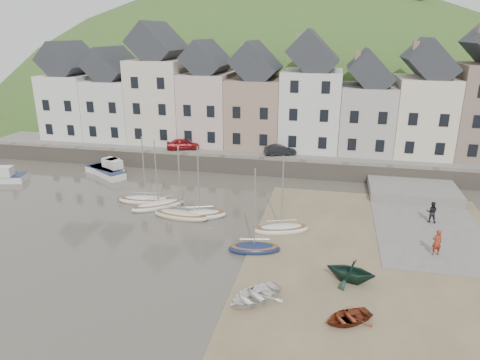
% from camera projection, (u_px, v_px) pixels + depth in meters
% --- Properties ---
extents(ground, '(160.00, 160.00, 0.00)m').
position_uv_depth(ground, '(222.00, 245.00, 31.47)').
color(ground, '#423E34').
rests_on(ground, ground).
extents(quay_land, '(90.00, 30.00, 1.50)m').
position_uv_depth(quay_land, '(280.00, 137.00, 60.83)').
color(quay_land, '#345823').
rests_on(quay_land, ground).
extents(quay_street, '(70.00, 7.00, 0.10)m').
position_uv_depth(quay_street, '(267.00, 152.00, 49.93)').
color(quay_street, slate).
rests_on(quay_street, quay_land).
extents(seawall, '(70.00, 1.20, 1.80)m').
position_uv_depth(seawall, '(262.00, 166.00, 46.91)').
color(seawall, slate).
rests_on(seawall, ground).
extents(beach, '(18.00, 26.00, 0.06)m').
position_uv_depth(beach, '(381.00, 261.00, 29.24)').
color(beach, brown).
rests_on(beach, ground).
extents(slipway, '(8.00, 18.00, 0.12)m').
position_uv_depth(slipway, '(423.00, 219.00, 35.83)').
color(slipway, slate).
rests_on(slipway, ground).
extents(hillside, '(134.40, 84.00, 84.00)m').
position_uv_depth(hillside, '(271.00, 192.00, 93.77)').
color(hillside, '#345823').
rests_on(hillside, ground).
extents(townhouse_terrace, '(61.05, 8.00, 13.93)m').
position_uv_depth(townhouse_terrace, '(287.00, 98.00, 50.96)').
color(townhouse_terrace, silver).
rests_on(townhouse_terrace, quay_land).
extents(sailboat_0, '(5.23, 2.07, 6.32)m').
position_uv_depth(sailboat_0, '(146.00, 200.00, 39.29)').
color(sailboat_0, silver).
rests_on(sailboat_0, ground).
extents(sailboat_1, '(4.62, 4.22, 6.32)m').
position_uv_depth(sailboat_1, '(158.00, 205.00, 38.09)').
color(sailboat_1, silver).
rests_on(sailboat_1, ground).
extents(sailboat_2, '(4.95, 1.91, 6.32)m').
position_uv_depth(sailboat_2, '(181.00, 215.00, 36.06)').
color(sailboat_2, beige).
rests_on(sailboat_2, ground).
extents(sailboat_3, '(4.69, 2.87, 6.32)m').
position_uv_depth(sailboat_3, '(200.00, 214.00, 36.14)').
color(sailboat_3, silver).
rests_on(sailboat_3, ground).
extents(sailboat_4, '(4.53, 2.83, 6.32)m').
position_uv_depth(sailboat_4, '(281.00, 229.00, 33.52)').
color(sailboat_4, silver).
rests_on(sailboat_4, ground).
extents(sailboat_5, '(3.91, 2.23, 6.32)m').
position_uv_depth(sailboat_5, '(254.00, 248.00, 30.52)').
color(sailboat_5, '#162145').
rests_on(sailboat_5, ground).
extents(motorboat_0, '(5.24, 4.33, 1.70)m').
position_uv_depth(motorboat_0, '(109.00, 170.00, 46.64)').
color(motorboat_0, silver).
rests_on(motorboat_0, ground).
extents(motorboat_1, '(5.48, 2.91, 1.70)m').
position_uv_depth(motorboat_1, '(0.00, 176.00, 44.64)').
color(motorboat_1, silver).
rests_on(motorboat_1, ground).
extents(motorboat_2, '(4.93, 3.42, 1.70)m').
position_uv_depth(motorboat_2, '(106.00, 169.00, 47.22)').
color(motorboat_2, silver).
rests_on(motorboat_2, ground).
extents(rowboat_white, '(4.09, 4.19, 0.71)m').
position_uv_depth(rowboat_white, '(254.00, 296.00, 24.73)').
color(rowboat_white, white).
rests_on(rowboat_white, beach).
extents(rowboat_green, '(3.40, 3.10, 1.54)m').
position_uv_depth(rowboat_green, '(351.00, 270.00, 26.56)').
color(rowboat_green, '#163127').
rests_on(rowboat_green, beach).
extents(rowboat_red, '(3.30, 3.09, 0.56)m').
position_uv_depth(rowboat_red, '(348.00, 317.00, 22.99)').
color(rowboat_red, maroon).
rests_on(rowboat_red, beach).
extents(person_red, '(0.77, 0.61, 1.85)m').
position_uv_depth(person_red, '(437.00, 242.00, 29.64)').
color(person_red, maroon).
rests_on(person_red, slipway).
extents(person_dark, '(0.96, 0.80, 1.75)m').
position_uv_depth(person_dark, '(432.00, 212.00, 34.77)').
color(person_dark, black).
rests_on(person_dark, slipway).
extents(car_left, '(4.07, 2.70, 1.29)m').
position_uv_depth(car_left, '(183.00, 144.00, 50.75)').
color(car_left, maroon).
rests_on(car_left, quay_street).
extents(car_right, '(3.70, 2.33, 1.15)m').
position_uv_depth(car_right, '(280.00, 150.00, 48.48)').
color(car_right, black).
rests_on(car_right, quay_street).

